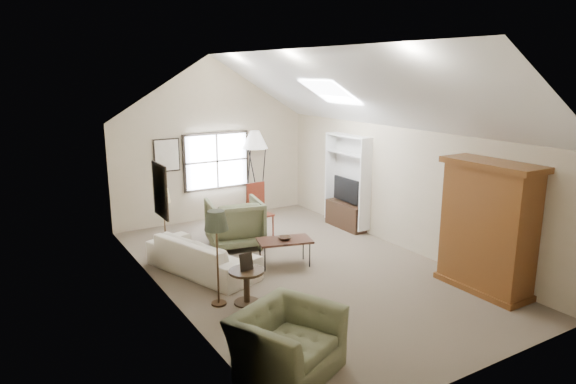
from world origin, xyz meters
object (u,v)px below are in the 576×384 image
sofa (203,255)px  armchair_near (286,342)px  armoire (488,227)px  coffee_table (285,252)px  side_chair (261,210)px  armchair_far (235,223)px  side_table (247,287)px

sofa → armchair_near: (-0.35, -3.56, 0.07)m
armoire → armchair_near: (-4.13, -0.38, -0.70)m
coffee_table → side_chair: 1.94m
armchair_near → side_chair: bearing=41.4°
armchair_far → coffee_table: armchair_far is taller
side_chair → side_table: bearing=-125.4°
armchair_near → side_chair: 5.42m
armchair_near → armchair_far: size_ratio=1.10×
side_chair → armoire: bearing=-71.3°
armoire → armchair_far: 4.99m
armchair_far → side_table: 2.81m
side_table → armchair_near: bearing=-102.8°
sofa → coffee_table: bearing=-127.6°
armchair_far → side_table: armchair_far is taller
sofa → coffee_table: 1.55m
armoire → coffee_table: 3.65m
armoire → armchair_near: 4.21m
armchair_far → side_chair: side_chair is taller
armchair_far → coffee_table: (0.33, -1.50, -0.25)m
armchair_near → armoire: bearing=-18.5°
armchair_near → side_table: armchair_near is taller
sofa → armchair_far: size_ratio=2.03×
sofa → side_chair: 2.37m
armchair_near → side_table: size_ratio=2.16×
armoire → armchair_near: size_ratio=1.80×
armoire → side_chair: bearing=112.1°
armoire → side_table: bearing=156.7°
armoire → side_chair: 4.92m
armchair_near → coffee_table: armchair_near is taller
armchair_far → sofa: bearing=53.2°
coffee_table → side_table: 1.75m
armchair_near → side_table: (0.45, 1.96, -0.11)m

